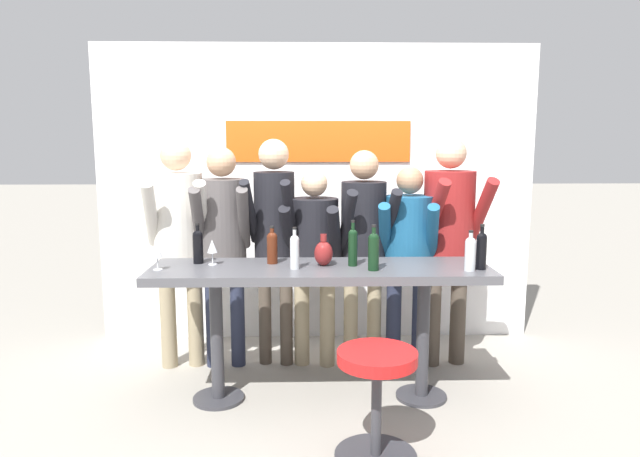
{
  "coord_description": "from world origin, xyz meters",
  "views": [
    {
      "loc": [
        -0.1,
        -3.82,
        1.82
      ],
      "look_at": [
        0.0,
        0.09,
        1.21
      ],
      "focal_mm": 32.0,
      "sensor_mm": 36.0,
      "label": 1
    }
  ],
  "objects_px": {
    "wine_bottle_2": "(295,250)",
    "wine_bottle_6": "(374,250)",
    "wine_glass_0": "(157,252)",
    "decorative_vase": "(324,253)",
    "person_center": "(314,248)",
    "wine_bottle_4": "(481,249)",
    "bar_stool": "(377,387)",
    "wine_bottle_1": "(198,245)",
    "wine_bottle_3": "(353,245)",
    "wine_bottle_0": "(470,252)",
    "person_center_right": "(364,234)",
    "person_left": "(223,233)",
    "person_far_left": "(178,229)",
    "person_far_right": "(449,227)",
    "wine_bottle_5": "(272,246)",
    "person_right": "(408,246)",
    "tasting_table": "(320,287)",
    "wine_glass_1": "(212,247)",
    "person_center_left": "(274,225)"
  },
  "relations": [
    {
      "from": "person_far_right",
      "to": "wine_bottle_1",
      "type": "height_order",
      "value": "person_far_right"
    },
    {
      "from": "person_left",
      "to": "wine_glass_0",
      "type": "height_order",
      "value": "person_left"
    },
    {
      "from": "tasting_table",
      "to": "person_center_right",
      "type": "distance_m",
      "value": 0.75
    },
    {
      "from": "person_center",
      "to": "bar_stool",
      "type": "bearing_deg",
      "value": -66.93
    },
    {
      "from": "bar_stool",
      "to": "wine_bottle_5",
      "type": "relative_size",
      "value": 2.44
    },
    {
      "from": "wine_bottle_1",
      "to": "wine_bottle_6",
      "type": "height_order",
      "value": "wine_bottle_6"
    },
    {
      "from": "wine_glass_1",
      "to": "person_center_right",
      "type": "bearing_deg",
      "value": 25.4
    },
    {
      "from": "wine_bottle_0",
      "to": "decorative_vase",
      "type": "relative_size",
      "value": 1.23
    },
    {
      "from": "wine_bottle_1",
      "to": "person_right",
      "type": "bearing_deg",
      "value": 15.83
    },
    {
      "from": "wine_glass_1",
      "to": "decorative_vase",
      "type": "xyz_separation_m",
      "value": [
        0.77,
        -0.04,
        -0.04
      ]
    },
    {
      "from": "tasting_table",
      "to": "wine_bottle_6",
      "type": "relative_size",
      "value": 7.58
    },
    {
      "from": "wine_bottle_1",
      "to": "wine_glass_1",
      "type": "distance_m",
      "value": 0.12
    },
    {
      "from": "person_center",
      "to": "person_far_right",
      "type": "xyz_separation_m",
      "value": [
        1.07,
        -0.01,
        0.16
      ]
    },
    {
      "from": "bar_stool",
      "to": "wine_glass_1",
      "type": "distance_m",
      "value": 1.5
    },
    {
      "from": "person_far_left",
      "to": "wine_bottle_0",
      "type": "bearing_deg",
      "value": -28.53
    },
    {
      "from": "wine_bottle_0",
      "to": "wine_bottle_3",
      "type": "bearing_deg",
      "value": 167.46
    },
    {
      "from": "person_far_right",
      "to": "person_center",
      "type": "bearing_deg",
      "value": 169.84
    },
    {
      "from": "person_far_left",
      "to": "wine_bottle_5",
      "type": "distance_m",
      "value": 0.92
    },
    {
      "from": "wine_bottle_5",
      "to": "wine_glass_0",
      "type": "height_order",
      "value": "wine_bottle_5"
    },
    {
      "from": "person_center_left",
      "to": "person_center_right",
      "type": "height_order",
      "value": "person_center_left"
    },
    {
      "from": "wine_bottle_2",
      "to": "wine_bottle_6",
      "type": "distance_m",
      "value": 0.53
    },
    {
      "from": "wine_bottle_2",
      "to": "wine_bottle_3",
      "type": "relative_size",
      "value": 0.89
    },
    {
      "from": "bar_stool",
      "to": "wine_bottle_3",
      "type": "xyz_separation_m",
      "value": [
        -0.08,
        0.8,
        0.67
      ]
    },
    {
      "from": "tasting_table",
      "to": "wine_bottle_2",
      "type": "bearing_deg",
      "value": -159.64
    },
    {
      "from": "wine_bottle_5",
      "to": "person_far_left",
      "type": "bearing_deg",
      "value": 146.18
    },
    {
      "from": "wine_bottle_0",
      "to": "wine_bottle_6",
      "type": "bearing_deg",
      "value": 177.52
    },
    {
      "from": "wine_glass_0",
      "to": "decorative_vase",
      "type": "bearing_deg",
      "value": 5.68
    },
    {
      "from": "person_right",
      "to": "wine_bottle_5",
      "type": "relative_size",
      "value": 6.08
    },
    {
      "from": "person_center",
      "to": "wine_bottle_4",
      "type": "distance_m",
      "value": 1.33
    },
    {
      "from": "person_left",
      "to": "wine_bottle_6",
      "type": "xyz_separation_m",
      "value": [
        1.1,
        -0.74,
        0.0
      ]
    },
    {
      "from": "person_left",
      "to": "person_center",
      "type": "distance_m",
      "value": 0.73
    },
    {
      "from": "wine_bottle_2",
      "to": "wine_bottle_6",
      "type": "height_order",
      "value": "wine_bottle_6"
    },
    {
      "from": "person_right",
      "to": "wine_bottle_5",
      "type": "height_order",
      "value": "person_right"
    },
    {
      "from": "wine_bottle_1",
      "to": "wine_glass_1",
      "type": "relative_size",
      "value": 1.62
    },
    {
      "from": "tasting_table",
      "to": "person_left",
      "type": "distance_m",
      "value": 1.01
    },
    {
      "from": "person_right",
      "to": "decorative_vase",
      "type": "xyz_separation_m",
      "value": [
        -0.69,
        -0.54,
        0.06
      ]
    },
    {
      "from": "decorative_vase",
      "to": "tasting_table",
      "type": "bearing_deg",
      "value": -123.33
    },
    {
      "from": "wine_glass_0",
      "to": "wine_bottle_0",
      "type": "bearing_deg",
      "value": -1.96
    },
    {
      "from": "bar_stool",
      "to": "person_center",
      "type": "bearing_deg",
      "value": 103.37
    },
    {
      "from": "bar_stool",
      "to": "person_far_left",
      "type": "height_order",
      "value": "person_far_left"
    },
    {
      "from": "person_center_right",
      "to": "wine_bottle_3",
      "type": "bearing_deg",
      "value": -111.73
    },
    {
      "from": "decorative_vase",
      "to": "wine_bottle_2",
      "type": "bearing_deg",
      "value": -153.23
    },
    {
      "from": "person_far_left",
      "to": "decorative_vase",
      "type": "height_order",
      "value": "person_far_left"
    },
    {
      "from": "wine_bottle_4",
      "to": "decorative_vase",
      "type": "bearing_deg",
      "value": 172.21
    },
    {
      "from": "person_center_left",
      "to": "person_far_right",
      "type": "distance_m",
      "value": 1.39
    },
    {
      "from": "wine_bottle_2",
      "to": "tasting_table",
      "type": "bearing_deg",
      "value": 20.36
    },
    {
      "from": "wine_glass_0",
      "to": "wine_bottle_2",
      "type": "bearing_deg",
      "value": 0.69
    },
    {
      "from": "wine_bottle_2",
      "to": "wine_glass_0",
      "type": "height_order",
      "value": "wine_bottle_2"
    },
    {
      "from": "wine_bottle_6",
      "to": "wine_glass_1",
      "type": "xyz_separation_m",
      "value": [
        -1.1,
        0.2,
        -0.02
      ]
    },
    {
      "from": "wine_bottle_2",
      "to": "person_far_left",
      "type": "bearing_deg",
      "value": 143.33
    }
  ]
}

